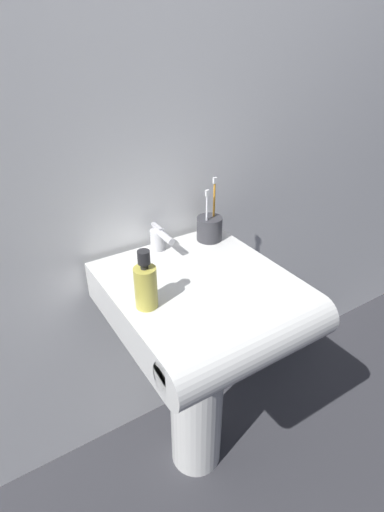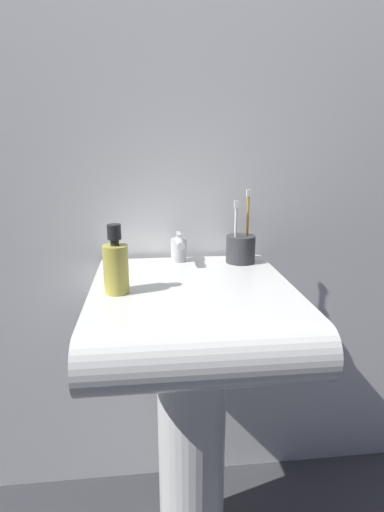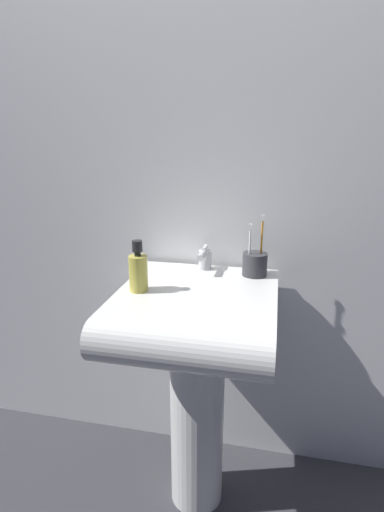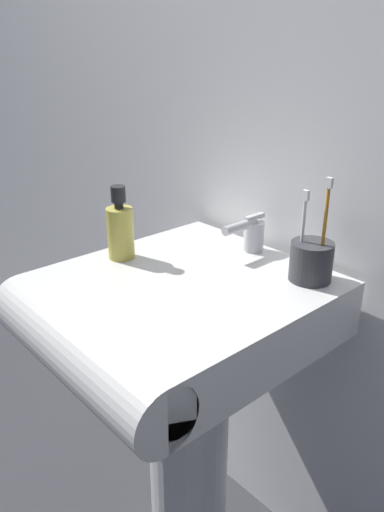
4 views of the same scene
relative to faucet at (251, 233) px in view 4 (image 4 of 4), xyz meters
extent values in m
cube|color=white|center=(0.02, 0.10, 0.32)|extent=(5.00, 0.05, 2.40)
cylinder|color=white|center=(0.02, -0.20, -0.52)|extent=(0.19, 0.19, 0.71)
cube|color=white|center=(0.02, -0.20, -0.10)|extent=(0.50, 0.51, 0.12)
cylinder|color=white|center=(0.02, -0.46, -0.10)|extent=(0.50, 0.12, 0.12)
cylinder|color=silver|center=(0.00, 0.01, -0.01)|extent=(0.05, 0.05, 0.07)
cylinder|color=silver|center=(0.00, -0.04, 0.03)|extent=(0.02, 0.10, 0.02)
cube|color=silver|center=(0.00, 0.01, 0.04)|extent=(0.01, 0.06, 0.01)
cylinder|color=#38383D|center=(0.18, -0.02, 0.00)|extent=(0.09, 0.09, 0.08)
cylinder|color=white|center=(0.16, -0.03, 0.05)|extent=(0.01, 0.01, 0.15)
cube|color=white|center=(0.16, -0.03, 0.13)|extent=(0.01, 0.01, 0.02)
cylinder|color=orange|center=(0.20, -0.02, 0.06)|extent=(0.01, 0.01, 0.18)
cube|color=white|center=(0.20, -0.02, 0.16)|extent=(0.01, 0.01, 0.02)
cylinder|color=gold|center=(-0.17, -0.24, 0.01)|extent=(0.06, 0.06, 0.12)
cylinder|color=#262628|center=(-0.17, -0.24, 0.08)|extent=(0.02, 0.02, 0.01)
cylinder|color=#262628|center=(-0.17, -0.24, 0.10)|extent=(0.03, 0.03, 0.03)
camera|label=1|loc=(-0.52, -1.02, 0.60)|focal=28.00mm
camera|label=2|loc=(-0.09, -1.15, 0.29)|focal=28.00mm
camera|label=3|loc=(0.25, -1.37, 0.44)|focal=28.00mm
camera|label=4|loc=(0.71, -0.81, 0.40)|focal=35.00mm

